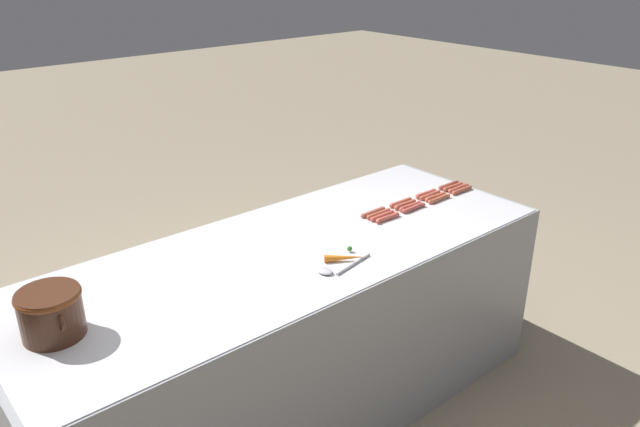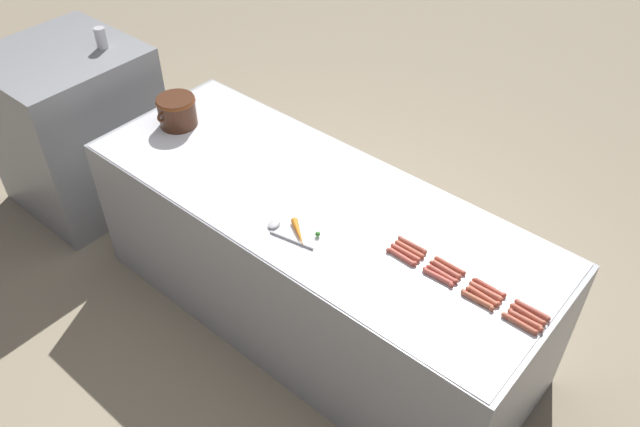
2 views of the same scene
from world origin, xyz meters
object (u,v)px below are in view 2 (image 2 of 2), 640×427
(hot_dog_7, at_px, (405,253))
(hot_dog_6, at_px, (442,274))
(hot_dog_3, at_px, (401,257))
(carrot, at_px, (300,233))
(hot_dog_1, at_px, (477,300))
(hot_dog_15, at_px, (412,245))
(hot_dog_10, at_px, (445,269))
(hot_dog_9, at_px, (486,291))
(soda_can, at_px, (101,38))
(back_cabinet, at_px, (77,128))
(hot_dog_0, at_px, (519,323))
(hot_dog_5, at_px, (483,296))
(bean_pot, at_px, (177,110))
(hot_dog_4, at_px, (525,320))
(hot_dog_8, at_px, (528,314))
(hot_dog_13, at_px, (489,287))
(hot_dog_2, at_px, (438,277))
(hot_dog_12, at_px, (532,310))
(hot_dog_11, at_px, (410,249))
(hot_dog_14, at_px, (450,265))

(hot_dog_7, bearing_deg, hot_dog_6, -91.62)
(hot_dog_3, xyz_separation_m, carrot, (-0.17, 0.43, 0.00))
(hot_dog_1, distance_m, hot_dog_6, 0.19)
(hot_dog_15, bearing_deg, hot_dog_10, -100.07)
(hot_dog_9, bearing_deg, soda_can, 88.51)
(hot_dog_6, bearing_deg, back_cabinet, 92.59)
(hot_dog_7, bearing_deg, hot_dog_0, -93.53)
(hot_dog_5, relative_size, carrot, 0.96)
(carrot, bearing_deg, bean_pot, 77.98)
(carrot, bearing_deg, hot_dog_15, -57.91)
(hot_dog_6, relative_size, hot_dog_9, 1.00)
(hot_dog_4, xyz_separation_m, hot_dog_9, (0.03, 0.19, 0.00))
(hot_dog_8, bearing_deg, hot_dog_6, 95.39)
(hot_dog_7, xyz_separation_m, hot_dog_15, (0.06, 0.00, 0.00))
(hot_dog_4, height_order, hot_dog_15, same)
(hot_dog_10, distance_m, carrot, 0.65)
(hot_dog_0, xyz_separation_m, hot_dog_13, (0.09, 0.18, 0.00))
(hot_dog_2, distance_m, carrot, 0.63)
(hot_dog_9, bearing_deg, hot_dog_5, -173.16)
(hot_dog_8, bearing_deg, hot_dog_12, -6.46)
(back_cabinet, relative_size, hot_dog_2, 6.73)
(bean_pot, bearing_deg, hot_dog_13, -89.17)
(hot_dog_12, height_order, carrot, carrot)
(hot_dog_4, height_order, hot_dog_8, same)
(hot_dog_4, relative_size, soda_can, 1.24)
(hot_dog_8, height_order, hot_dog_11, same)
(hot_dog_7, xyz_separation_m, carrot, (-0.20, 0.42, 0.00))
(hot_dog_14, bearing_deg, hot_dog_3, 115.91)
(hot_dog_7, relative_size, hot_dog_15, 1.00)
(hot_dog_6, height_order, hot_dog_15, same)
(hot_dog_11, height_order, hot_dog_14, same)
(carrot, bearing_deg, hot_dog_4, -78.54)
(back_cabinet, bearing_deg, hot_dog_1, -88.19)
(hot_dog_2, bearing_deg, back_cabinet, 92.03)
(soda_can, bearing_deg, carrot, -99.43)
(back_cabinet, distance_m, hot_dog_1, 2.79)
(hot_dog_6, bearing_deg, hot_dog_9, -79.72)
(hot_dog_5, xyz_separation_m, hot_dog_15, (0.06, 0.38, 0.00))
(hot_dog_2, relative_size, hot_dog_14, 1.00)
(hot_dog_2, distance_m, hot_dog_9, 0.20)
(hot_dog_13, bearing_deg, hot_dog_15, 89.39)
(hot_dog_14, relative_size, soda_can, 1.24)
(hot_dog_1, xyz_separation_m, hot_dog_12, (0.09, -0.19, 0.00))
(back_cabinet, height_order, hot_dog_5, back_cabinet)
(bean_pot, distance_m, soda_can, 0.74)
(hot_dog_9, xyz_separation_m, soda_can, (0.07, 2.61, 0.24))
(hot_dog_12, bearing_deg, hot_dog_2, 103.41)
(hot_dog_0, bearing_deg, soda_can, 87.32)
(hot_dog_4, distance_m, hot_dog_7, 0.56)
(hot_dog_5, relative_size, soda_can, 1.23)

